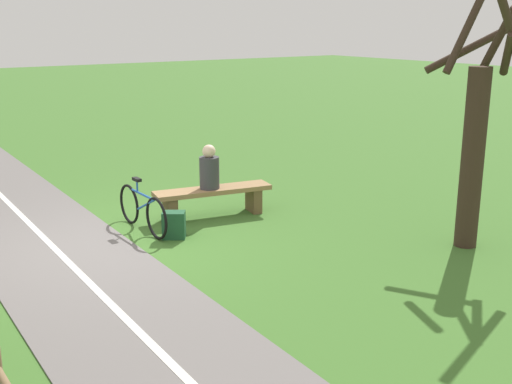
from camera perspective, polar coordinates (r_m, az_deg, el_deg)
ground_plane at (r=9.89m, az=-13.22°, el=-4.63°), size 80.00×80.00×0.00m
paved_path at (r=6.26m, az=-6.26°, el=-16.43°), size 3.10×36.04×0.02m
path_centre_line at (r=6.25m, az=-6.27°, el=-16.35°), size 0.94×31.99×0.00m
bench at (r=10.92m, az=-3.90°, el=-0.40°), size 2.09×0.83×0.51m
person_seated at (r=10.78m, az=-4.22°, el=2.02°), size 0.40×0.40×0.76m
bicycle at (r=10.31m, az=-10.19°, el=-1.58°), size 0.08×1.65×0.85m
backpack at (r=9.94m, az=-7.39°, el=-2.97°), size 0.42×0.40×0.43m
tree_near_bench at (r=9.73m, az=19.15°, el=4.95°), size 1.34×1.42×3.78m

